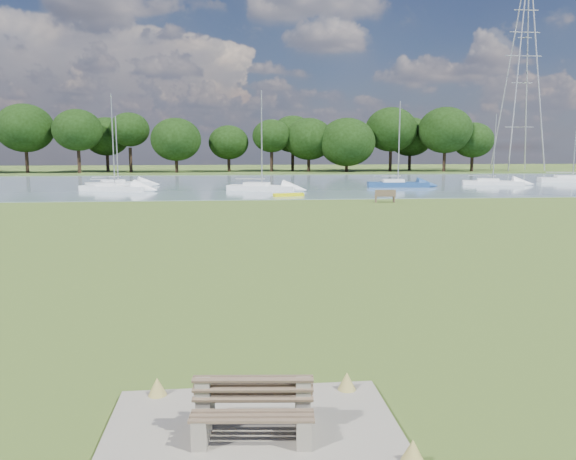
{
  "coord_description": "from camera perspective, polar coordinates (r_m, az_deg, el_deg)",
  "views": [
    {
      "loc": [
        -0.26,
        -21.38,
        4.08
      ],
      "look_at": [
        1.71,
        -2.0,
        1.2
      ],
      "focal_mm": 35.0,
      "sensor_mm": 36.0,
      "label": 1
    }
  ],
  "objects": [
    {
      "name": "ground",
      "position": [
        21.77,
        -5.01,
        -2.43
      ],
      "size": [
        220.0,
        220.0,
        0.0
      ],
      "primitive_type": "plane",
      "color": "#5A672C"
    },
    {
      "name": "river",
      "position": [
        63.51,
        -5.57,
        4.69
      ],
      "size": [
        220.0,
        40.0,
        0.1
      ],
      "primitive_type": "cube",
      "color": "slate",
      "rests_on": "ground"
    },
    {
      "name": "far_bank",
      "position": [
        93.47,
        -5.66,
        5.87
      ],
      "size": [
        220.0,
        20.0,
        0.4
      ],
      "primitive_type": "cube",
      "color": "#4C6626",
      "rests_on": "ground"
    },
    {
      "name": "concrete_pad",
      "position": [
        8.41,
        -3.52,
        -20.25
      ],
      "size": [
        4.2,
        3.2,
        0.1
      ],
      "primitive_type": "cube",
      "color": "gray",
      "rests_on": "ground"
    },
    {
      "name": "bench_pair",
      "position": [
        8.22,
        -3.55,
        -17.7
      ],
      "size": [
        1.76,
        1.13,
        0.9
      ],
      "rotation": [
        0.0,
        0.0,
        -0.09
      ],
      "color": "gray",
      "rests_on": "concrete_pad"
    },
    {
      "name": "riverbank_bench",
      "position": [
        42.41,
        9.83,
        3.42
      ],
      "size": [
        1.59,
        0.63,
        0.96
      ],
      "rotation": [
        0.0,
        0.0,
        -0.11
      ],
      "color": "brown",
      "rests_on": "ground"
    },
    {
      "name": "kayak",
      "position": [
        46.59,
        0.06,
        3.61
      ],
      "size": [
        2.63,
        1.15,
        0.26
      ],
      "primitive_type": "cube",
      "rotation": [
        0.0,
        0.0,
        0.23
      ],
      "color": "#DDDE08",
      "rests_on": "river"
    },
    {
      "name": "pylon",
      "position": [
        104.5,
        22.81,
        16.05
      ],
      "size": [
        6.32,
        4.43,
        30.75
      ],
      "color": "#A4A5A7",
      "rests_on": "far_bank"
    },
    {
      "name": "tree_line",
      "position": [
        90.29,
        -14.04,
        9.43
      ],
      "size": [
        116.5,
        8.36,
        10.12
      ],
      "color": "black",
      "rests_on": "far_bank"
    },
    {
      "name": "sailboat_0",
      "position": [
        58.28,
        11.04,
        4.77
      ],
      "size": [
        6.24,
        2.38,
        8.6
      ],
      "rotation": [
        0.0,
        0.0,
        -0.11
      ],
      "color": "navy",
      "rests_on": "river"
    },
    {
      "name": "sailboat_1",
      "position": [
        73.09,
        26.88,
        4.72
      ],
      "size": [
        7.6,
        3.87,
        8.26
      ],
      "rotation": [
        0.0,
        0.0,
        -0.26
      ],
      "color": "white",
      "rests_on": "river"
    },
    {
      "name": "sailboat_2",
      "position": [
        52.54,
        -2.74,
        4.52
      ],
      "size": [
        6.64,
        3.96,
        9.18
      ],
      "rotation": [
        0.0,
        0.0,
        -0.36
      ],
      "color": "white",
      "rests_on": "river"
    },
    {
      "name": "sailboat_3",
      "position": [
        54.93,
        -17.25,
        4.29
      ],
      "size": [
        6.82,
        4.2,
        8.87
      ],
      "rotation": [
        0.0,
        0.0,
        -0.39
      ],
      "color": "white",
      "rests_on": "river"
    },
    {
      "name": "sailboat_4",
      "position": [
        64.64,
        20.02,
        4.69
      ],
      "size": [
        6.46,
        3.62,
        7.54
      ],
      "rotation": [
        0.0,
        0.0,
        -0.32
      ],
      "color": "white",
      "rests_on": "river"
    },
    {
      "name": "sailboat_7",
      "position": [
        60.13,
        -16.93,
        4.62
      ],
      "size": [
        6.58,
        3.83,
        7.13
      ],
      "rotation": [
        0.0,
        0.0,
        0.35
      ],
      "color": "white",
      "rests_on": "river"
    }
  ]
}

